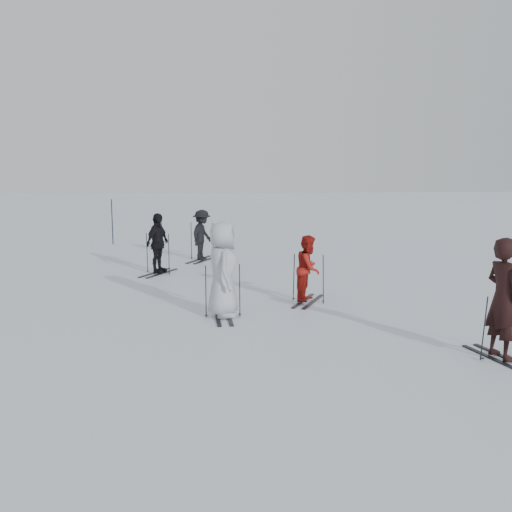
{
  "coord_description": "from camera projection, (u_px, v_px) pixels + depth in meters",
  "views": [
    {
      "loc": [
        -1.31,
        -12.72,
        3.13
      ],
      "look_at": [
        0.0,
        1.0,
        1.0
      ],
      "focal_mm": 40.0,
      "sensor_mm": 36.0,
      "label": 1
    }
  ],
  "objects": [
    {
      "name": "ground",
      "position": [
        260.0,
        305.0,
        13.12
      ],
      "size": [
        120.0,
        120.0,
        0.0
      ],
      "primitive_type": "plane",
      "color": "silver",
      "rests_on": "ground"
    },
    {
      "name": "skier_near_dark",
      "position": [
        503.0,
        300.0,
        9.29
      ],
      "size": [
        0.62,
        0.81,
        2.0
      ],
      "primitive_type": "imported",
      "rotation": [
        0.0,
        0.0,
        1.79
      ],
      "color": "black",
      "rests_on": "ground"
    },
    {
      "name": "skier_red",
      "position": [
        309.0,
        269.0,
        13.37
      ],
      "size": [
        0.87,
        0.94,
        1.55
      ],
      "primitive_type": "imported",
      "rotation": [
        0.0,
        0.0,
        1.1
      ],
      "color": "maroon",
      "rests_on": "ground"
    },
    {
      "name": "skier_grey",
      "position": [
        223.0,
        271.0,
        11.96
      ],
      "size": [
        0.67,
        1.0,
        2.0
      ],
      "primitive_type": "imported",
      "rotation": [
        0.0,
        0.0,
        1.6
      ],
      "color": "#A8ABB2",
      "rests_on": "ground"
    },
    {
      "name": "skier_uphill_left",
      "position": [
        158.0,
        244.0,
        16.97
      ],
      "size": [
        0.88,
        1.13,
        1.78
      ],
      "primitive_type": "imported",
      "rotation": [
        0.0,
        0.0,
        1.07
      ],
      "color": "black",
      "rests_on": "ground"
    },
    {
      "name": "skier_uphill_far",
      "position": [
        202.0,
        236.0,
        19.46
      ],
      "size": [
        1.05,
        1.26,
        1.7
      ],
      "primitive_type": "imported",
      "rotation": [
        0.0,
        0.0,
        1.12
      ],
      "color": "black",
      "rests_on": "ground"
    },
    {
      "name": "skis_near_dark",
      "position": [
        502.0,
        326.0,
        9.36
      ],
      "size": [
        1.7,
        1.14,
        1.14
      ],
      "primitive_type": null,
      "rotation": [
        0.0,
        0.0,
        1.79
      ],
      "color": "black",
      "rests_on": "ground"
    },
    {
      "name": "skis_red",
      "position": [
        308.0,
        277.0,
        13.4
      ],
      "size": [
        1.82,
        1.5,
        1.18
      ],
      "primitive_type": null,
      "rotation": [
        0.0,
        0.0,
        1.1
      ],
      "color": "black",
      "rests_on": "ground"
    },
    {
      "name": "skis_grey",
      "position": [
        223.0,
        290.0,
        12.02
      ],
      "size": [
        1.62,
        0.9,
        1.17
      ],
      "primitive_type": null,
      "rotation": [
        0.0,
        0.0,
        1.6
      ],
      "color": "black",
      "rests_on": "ground"
    },
    {
      "name": "skis_uphill_left",
      "position": [
        158.0,
        253.0,
        17.01
      ],
      "size": [
        1.93,
        1.61,
        1.24
      ],
      "primitive_type": null,
      "rotation": [
        0.0,
        0.0,
        1.07
      ],
      "color": "black",
      "rests_on": "ground"
    },
    {
      "name": "skis_uphill_far",
      "position": [
        202.0,
        241.0,
        19.49
      ],
      "size": [
        2.09,
        1.69,
        1.35
      ],
      "primitive_type": null,
      "rotation": [
        0.0,
        0.0,
        1.12
      ],
      "color": "black",
      "rests_on": "ground"
    },
    {
      "name": "piste_marker",
      "position": [
        112.0,
        222.0,
        23.55
      ],
      "size": [
        0.05,
        0.05,
        1.86
      ],
      "primitive_type": "cylinder",
      "rotation": [
        0.0,
        0.0,
        -0.26
      ],
      "color": "black",
      "rests_on": "ground"
    }
  ]
}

